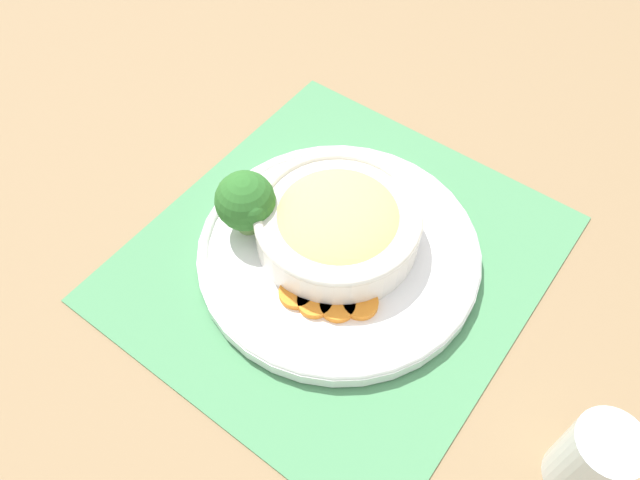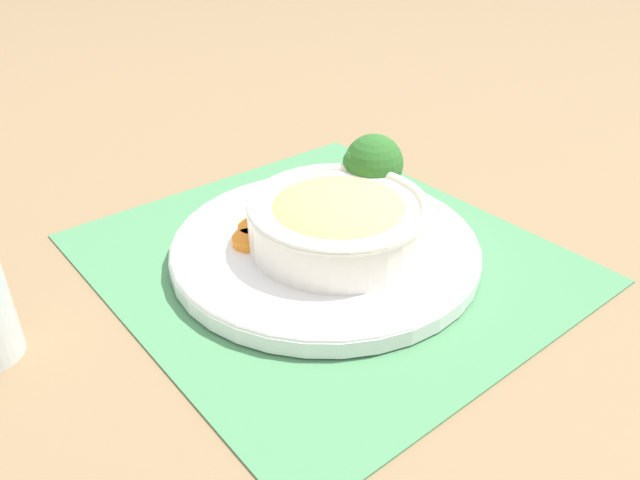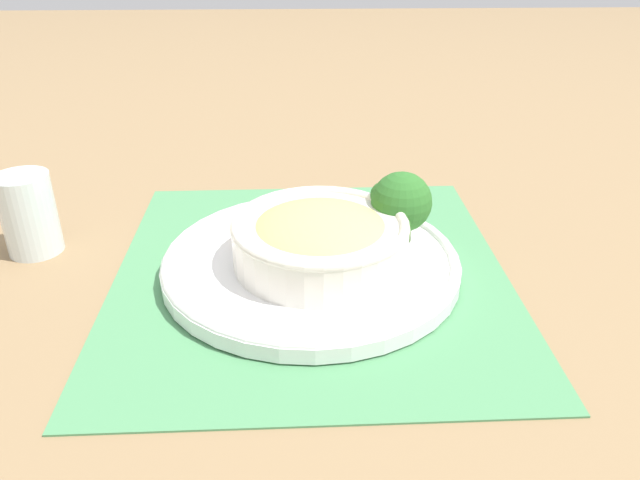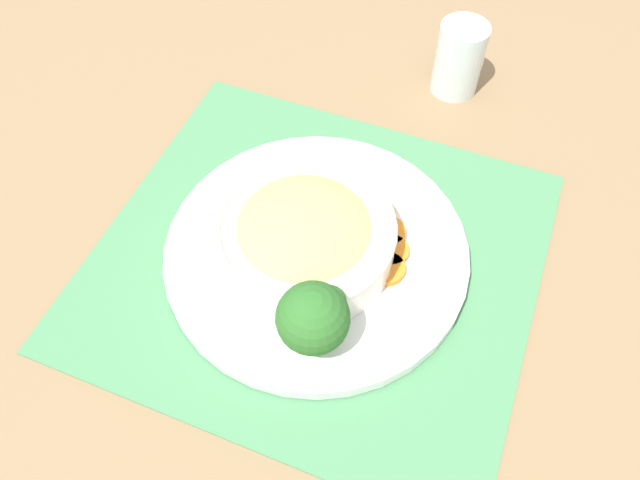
# 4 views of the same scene
# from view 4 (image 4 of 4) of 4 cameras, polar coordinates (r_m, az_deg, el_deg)

# --- Properties ---
(ground_plane) EXTENTS (4.00, 4.00, 0.00)m
(ground_plane) POSITION_cam_4_polar(r_m,az_deg,el_deg) (0.67, -0.31, -1.64)
(ground_plane) COLOR #8C704C
(placemat) EXTENTS (0.42, 0.46, 0.00)m
(placemat) POSITION_cam_4_polar(r_m,az_deg,el_deg) (0.66, -0.31, -1.55)
(placemat) COLOR #4C8C59
(placemat) RESTS_ON ground_plane
(plate) EXTENTS (0.32, 0.32, 0.02)m
(plate) POSITION_cam_4_polar(r_m,az_deg,el_deg) (0.65, -0.32, -0.91)
(plate) COLOR white
(plate) RESTS_ON placemat
(bowl) EXTENTS (0.18, 0.18, 0.06)m
(bowl) POSITION_cam_4_polar(r_m,az_deg,el_deg) (0.62, -1.45, 0.44)
(bowl) COLOR silver
(bowl) RESTS_ON plate
(broccoli_floret) EXTENTS (0.07, 0.07, 0.08)m
(broccoli_floret) POSITION_cam_4_polar(r_m,az_deg,el_deg) (0.56, -0.61, -7.16)
(broccoli_floret) COLOR #759E51
(broccoli_floret) RESTS_ON plate
(carrot_slice_near) EXTENTS (0.04, 0.04, 0.01)m
(carrot_slice_near) POSITION_cam_4_polar(r_m,az_deg,el_deg) (0.63, 6.05, -2.76)
(carrot_slice_near) COLOR orange
(carrot_slice_near) RESTS_ON plate
(carrot_slice_middle) EXTENTS (0.04, 0.04, 0.01)m
(carrot_slice_middle) POSITION_cam_4_polar(r_m,az_deg,el_deg) (0.65, 6.47, -1.00)
(carrot_slice_middle) COLOR orange
(carrot_slice_middle) RESTS_ON plate
(carrot_slice_far) EXTENTS (0.04, 0.04, 0.01)m
(carrot_slice_far) POSITION_cam_4_polar(r_m,az_deg,el_deg) (0.66, 6.19, 0.75)
(carrot_slice_far) COLOR orange
(carrot_slice_far) RESTS_ON plate
(carrot_slice_extra) EXTENTS (0.04, 0.04, 0.01)m
(carrot_slice_extra) POSITION_cam_4_polar(r_m,az_deg,el_deg) (0.67, 5.30, 2.31)
(carrot_slice_extra) COLOR orange
(carrot_slice_extra) RESTS_ON plate
(water_glass) EXTENTS (0.06, 0.06, 0.09)m
(water_glass) POSITION_cam_4_polar(r_m,az_deg,el_deg) (0.84, 12.52, 15.61)
(water_glass) COLOR silver
(water_glass) RESTS_ON ground_plane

